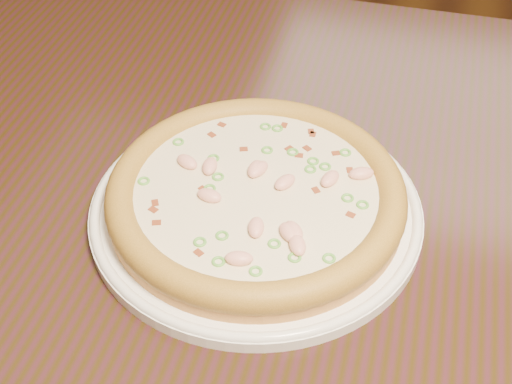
# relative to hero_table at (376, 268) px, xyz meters

# --- Properties ---
(ground) EXTENTS (9.00, 9.00, 0.00)m
(ground) POSITION_rel_hero_table_xyz_m (0.08, 0.65, -0.65)
(ground) COLOR black
(hero_table) EXTENTS (1.20, 0.80, 0.75)m
(hero_table) POSITION_rel_hero_table_xyz_m (0.00, 0.00, 0.00)
(hero_table) COLOR black
(hero_table) RESTS_ON ground
(plate) EXTENTS (0.32, 0.32, 0.02)m
(plate) POSITION_rel_hero_table_xyz_m (-0.12, -0.05, 0.11)
(plate) COLOR white
(plate) RESTS_ON hero_table
(pizza) EXTENTS (0.28, 0.28, 0.03)m
(pizza) POSITION_rel_hero_table_xyz_m (-0.12, -0.05, 0.13)
(pizza) COLOR #BC8A48
(pizza) RESTS_ON plate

